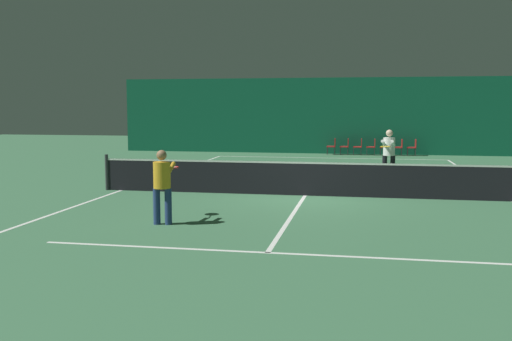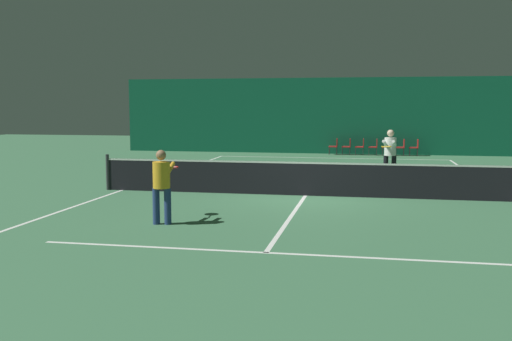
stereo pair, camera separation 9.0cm
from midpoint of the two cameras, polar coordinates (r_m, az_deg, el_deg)
name	(u,v)px [view 1 (the left image)]	position (r m, az deg, el deg)	size (l,w,h in m)	color
ground_plane	(305,196)	(16.08, 4.76, -2.52)	(60.00, 60.00, 0.00)	#3D704C
backdrop_curtain	(333,116)	(30.39, 7.63, 5.44)	(23.00, 0.12, 3.99)	#0F5138
court_line_baseline_far	(330,158)	(27.87, 7.28, 1.25)	(11.00, 0.10, 0.00)	white
court_line_service_far	(321,170)	(22.40, 6.45, 0.00)	(8.25, 0.10, 0.00)	white
court_line_service_near	(268,253)	(9.86, 0.90, -8.22)	(8.25, 0.10, 0.00)	white
court_line_sideline_left	(121,190)	(17.51, -13.45, -1.93)	(0.10, 23.80, 0.00)	white
court_line_centre	(305,196)	(16.08, 4.76, -2.51)	(0.10, 12.80, 0.00)	white
tennis_net	(305,178)	(16.01, 4.78, -0.71)	(12.00, 0.10, 1.07)	black
player_near	(163,181)	(12.23, -9.54, -1.04)	(0.51, 1.34, 1.58)	navy
player_far	(389,151)	(19.76, 13.02, 1.92)	(0.57, 1.41, 1.71)	black
courtside_chair_0	(333,145)	(29.90, 7.58, 2.52)	(0.44, 0.44, 0.84)	#2D2D2D
courtside_chair_1	(346,145)	(29.87, 8.88, 2.50)	(0.44, 0.44, 0.84)	#2D2D2D
courtside_chair_2	(359,146)	(29.86, 10.18, 2.47)	(0.44, 0.44, 0.84)	#2D2D2D
courtside_chair_3	(372,146)	(29.86, 11.47, 2.45)	(0.44, 0.44, 0.84)	#2D2D2D
courtside_chair_4	(386,146)	(29.88, 12.77, 2.42)	(0.44, 0.44, 0.84)	#2D2D2D
courtside_chair_5	(399,146)	(29.91, 14.06, 2.39)	(0.44, 0.44, 0.84)	#2D2D2D
courtside_chair_6	(413,146)	(29.96, 15.35, 2.36)	(0.44, 0.44, 0.84)	#2D2D2D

